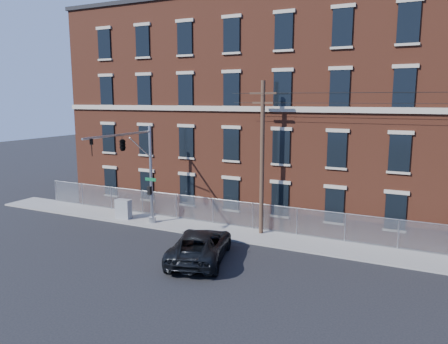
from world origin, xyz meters
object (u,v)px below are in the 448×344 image
at_px(pickup_truck, 200,245).
at_px(utility_cabinet, 123,209).
at_px(traffic_signal_mast, 130,154).
at_px(utility_pole_near, 262,156).

xyz_separation_m(pickup_truck, utility_cabinet, (-9.09, 4.56, -0.01)).
relative_size(traffic_signal_mast, utility_cabinet, 4.86).
bearing_deg(utility_pole_near, utility_cabinet, -173.68).
xyz_separation_m(traffic_signal_mast, utility_pole_near, (8.00, 3.42, -0.05)).
bearing_deg(utility_cabinet, utility_pole_near, 3.39).
distance_m(traffic_signal_mast, utility_cabinet, 5.68).
bearing_deg(utility_cabinet, traffic_signal_mast, -44.35).
distance_m(traffic_signal_mast, pickup_truck, 8.28).
xyz_separation_m(utility_pole_near, utility_cabinet, (-10.55, -1.17, -4.50)).
height_order(traffic_signal_mast, pickup_truck, traffic_signal_mast).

